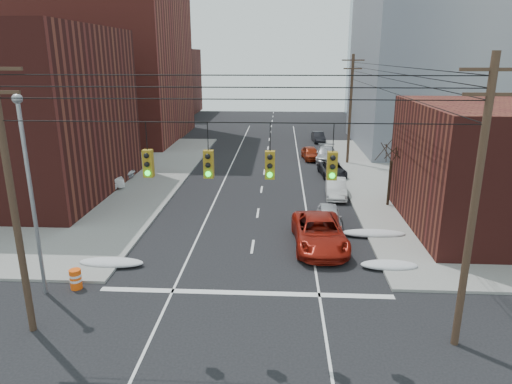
# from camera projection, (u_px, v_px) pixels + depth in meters

# --- Properties ---
(building_brick_tall) EXTENTS (24.00, 20.00, 30.00)m
(building_brick_tall) POSITION_uv_depth(u_px,v_px,m) (83.00, 22.00, 58.33)
(building_brick_tall) COLOR maroon
(building_brick_tall) RESTS_ON ground
(building_brick_far) EXTENTS (22.00, 18.00, 12.00)m
(building_brick_far) POSITION_uv_depth(u_px,v_px,m) (136.00, 82.00, 85.89)
(building_brick_far) COLOR #4D1B17
(building_brick_far) RESTS_ON ground
(building_office) EXTENTS (22.00, 20.00, 25.00)m
(building_office) POSITION_uv_depth(u_px,v_px,m) (459.00, 40.00, 52.78)
(building_office) COLOR gray
(building_office) RESTS_ON ground
(building_glass) EXTENTS (20.00, 18.00, 22.00)m
(building_glass) POSITION_uv_depth(u_px,v_px,m) (414.00, 54.00, 77.97)
(building_glass) COLOR gray
(building_glass) RESTS_ON ground
(utility_pole_left) EXTENTS (2.20, 0.28, 11.00)m
(utility_pole_left) POSITION_uv_depth(u_px,v_px,m) (12.00, 196.00, 17.12)
(utility_pole_left) COLOR #473323
(utility_pole_left) RESTS_ON ground
(utility_pole_right) EXTENTS (2.20, 0.28, 11.00)m
(utility_pole_right) POSITION_uv_depth(u_px,v_px,m) (474.00, 204.00, 16.22)
(utility_pole_right) COLOR #473323
(utility_pole_right) RESTS_ON ground
(utility_pole_far) EXTENTS (2.20, 0.28, 11.00)m
(utility_pole_far) POSITION_uv_depth(u_px,v_px,m) (350.00, 108.00, 45.86)
(utility_pole_far) COLOR #473323
(utility_pole_far) RESTS_ON ground
(traffic_signals) EXTENTS (17.00, 0.42, 2.02)m
(traffic_signals) POSITION_uv_depth(u_px,v_px,m) (239.00, 163.00, 16.24)
(traffic_signals) COLOR black
(traffic_signals) RESTS_ON ground
(street_light) EXTENTS (0.44, 0.44, 9.32)m
(street_light) POSITION_uv_depth(u_px,v_px,m) (29.00, 181.00, 20.11)
(street_light) COLOR gray
(street_light) RESTS_ON ground
(bare_tree) EXTENTS (2.09, 2.20, 4.93)m
(bare_tree) POSITION_uv_depth(u_px,v_px,m) (390.00, 177.00, 33.41)
(bare_tree) COLOR black
(bare_tree) RESTS_ON ground
(snow_nw) EXTENTS (3.50, 1.08, 0.42)m
(snow_nw) POSITION_uv_depth(u_px,v_px,m) (111.00, 262.00, 24.40)
(snow_nw) COLOR silver
(snow_nw) RESTS_ON ground
(snow_ne) EXTENTS (3.00, 1.08, 0.42)m
(snow_ne) POSITION_uv_depth(u_px,v_px,m) (389.00, 265.00, 24.09)
(snow_ne) COLOR silver
(snow_ne) RESTS_ON ground
(snow_east_far) EXTENTS (4.00, 1.08, 0.42)m
(snow_east_far) POSITION_uv_depth(u_px,v_px,m) (373.00, 233.00, 28.40)
(snow_east_far) COLOR silver
(snow_east_far) RESTS_ON ground
(red_pickup) EXTENTS (3.21, 6.46, 1.76)m
(red_pickup) POSITION_uv_depth(u_px,v_px,m) (319.00, 233.00, 26.69)
(red_pickup) COLOR maroon
(red_pickup) RESTS_ON ground
(parked_car_a) EXTENTS (1.80, 4.07, 1.36)m
(parked_car_a) POSITION_uv_depth(u_px,v_px,m) (329.00, 217.00, 29.96)
(parked_car_a) COLOR silver
(parked_car_a) RESTS_ON ground
(parked_car_b) EXTENTS (1.80, 4.48, 1.45)m
(parked_car_b) POSITION_uv_depth(u_px,v_px,m) (336.00, 188.00, 36.22)
(parked_car_b) COLOR silver
(parked_car_b) RESTS_ON ground
(parked_car_c) EXTENTS (2.58, 4.80, 1.28)m
(parked_car_c) POSITION_uv_depth(u_px,v_px,m) (332.00, 169.00, 42.49)
(parked_car_c) COLOR black
(parked_car_c) RESTS_ON ground
(parked_car_d) EXTENTS (2.60, 5.32, 1.49)m
(parked_car_d) POSITION_uv_depth(u_px,v_px,m) (326.00, 154.00, 48.57)
(parked_car_d) COLOR #A7A7AC
(parked_car_d) RESTS_ON ground
(parked_car_e) EXTENTS (2.13, 4.24, 1.39)m
(parked_car_e) POSITION_uv_depth(u_px,v_px,m) (311.00, 153.00, 49.31)
(parked_car_e) COLOR maroon
(parked_car_e) RESTS_ON ground
(parked_car_f) EXTENTS (1.69, 4.08, 1.31)m
(parked_car_f) POSITION_uv_depth(u_px,v_px,m) (318.00, 137.00, 59.37)
(parked_car_f) COLOR black
(parked_car_f) RESTS_ON ground
(lot_car_a) EXTENTS (4.57, 2.99, 1.42)m
(lot_car_a) POSITION_uv_depth(u_px,v_px,m) (97.00, 181.00, 37.65)
(lot_car_a) COLOR silver
(lot_car_a) RESTS_ON sidewalk_nw
(lot_car_b) EXTENTS (4.69, 2.29, 1.28)m
(lot_car_b) POSITION_uv_depth(u_px,v_px,m) (109.00, 171.00, 41.44)
(lot_car_b) COLOR silver
(lot_car_b) RESTS_ON sidewalk_nw
(lot_car_c) EXTENTS (5.43, 2.43, 1.55)m
(lot_car_c) POSITION_uv_depth(u_px,v_px,m) (18.00, 184.00, 36.56)
(lot_car_c) COLOR black
(lot_car_c) RESTS_ON sidewalk_nw
(lot_car_d) EXTENTS (3.87, 2.43, 1.23)m
(lot_car_d) POSITION_uv_depth(u_px,v_px,m) (67.00, 176.00, 39.82)
(lot_car_d) COLOR #B2B2B7
(lot_car_d) RESTS_ON sidewalk_nw
(construction_barrel) EXTENTS (0.74, 0.74, 0.99)m
(construction_barrel) POSITION_uv_depth(u_px,v_px,m) (76.00, 279.00, 21.97)
(construction_barrel) COLOR #FF540D
(construction_barrel) RESTS_ON ground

